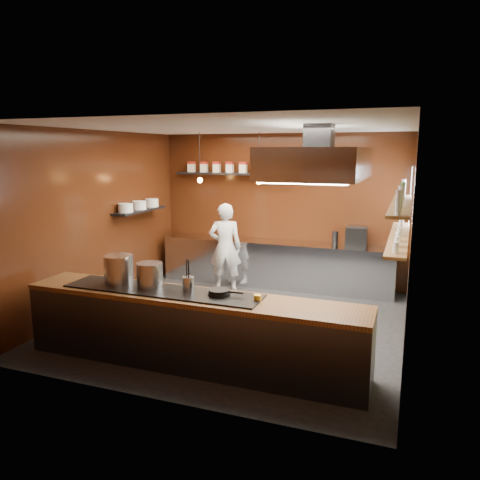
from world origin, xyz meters
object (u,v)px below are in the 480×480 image
at_px(chef, 225,247).
at_px(espresso_machine, 357,237).
at_px(stockpot_large, 119,269).
at_px(stockpot_small, 150,275).
at_px(extractor_hood, 318,163).

bearing_deg(chef, espresso_machine, 177.01).
height_order(stockpot_large, espresso_machine, stockpot_large).
height_order(stockpot_large, stockpot_small, stockpot_large).
bearing_deg(stockpot_large, extractor_hood, 25.15).
relative_size(stockpot_large, stockpot_small, 1.14).
xyz_separation_m(extractor_hood, stockpot_large, (-2.39, -1.12, -1.38)).
bearing_deg(chef, stockpot_large, 65.92).
distance_m(stockpot_large, espresso_machine, 4.56).
distance_m(extractor_hood, stockpot_large, 2.98).
height_order(stockpot_large, chef, chef).
xyz_separation_m(extractor_hood, chef, (-2.11, 1.92, -1.66)).
relative_size(extractor_hood, stockpot_small, 5.95).
bearing_deg(chef, stockpot_small, 74.96).
xyz_separation_m(stockpot_large, stockpot_small, (0.48, -0.02, -0.03)).
bearing_deg(extractor_hood, stockpot_large, -154.85).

